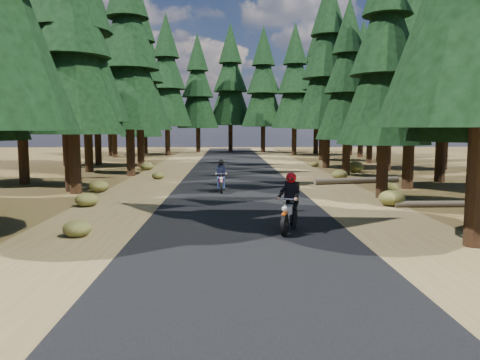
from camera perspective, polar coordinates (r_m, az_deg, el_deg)
name	(u,v)px	position (r m, az deg, el deg)	size (l,w,h in m)	color
ground	(241,219)	(15.15, 0.16, -4.76)	(120.00, 120.00, 0.00)	#483519
road	(238,196)	(20.07, -0.28, -2.02)	(6.00, 100.00, 0.01)	black
shoulder_l	(130,197)	(20.49, -13.25, -2.03)	(3.20, 100.00, 0.01)	brown
shoulder_r	(344,196)	(20.70, 12.57, -1.93)	(3.20, 100.00, 0.01)	brown
pine_forest	(233,62)	(36.26, -0.91, 14.17)	(34.59, 55.08, 16.32)	black
log_near	(357,180)	(25.65, 14.09, -0.06)	(0.32, 0.32, 4.90)	#4C4233
log_far	(450,204)	(19.06, 24.18, -2.67)	(0.24, 0.24, 4.13)	#4C4233
understory_shrubs	(285,183)	(22.81, 5.54, -0.36)	(15.56, 31.81, 0.71)	#474C1E
rider_lead	(290,212)	(13.22, 6.06, -3.95)	(1.16, 1.94, 1.66)	silver
rider_follow	(221,181)	(21.40, -2.32, -0.17)	(0.55, 1.68, 1.49)	maroon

